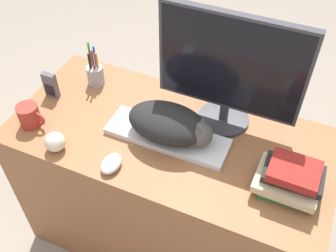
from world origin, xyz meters
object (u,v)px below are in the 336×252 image
keyboard (167,136)px  monitor (230,69)px  coffee_mug (30,116)px  baseball (55,142)px  pen_cup (95,74)px  book_stack (290,179)px  phone (51,85)px  cat (171,124)px  computer_mouse (111,163)px

keyboard → monitor: monitor is taller
coffee_mug → baseball: (0.17, -0.07, -0.01)m
coffee_mug → pen_cup: 0.34m
monitor → book_stack: 0.44m
phone → cat: bearing=-3.2°
phone → book_stack: book_stack is taller
pen_cup → book_stack: (0.90, -0.23, 0.01)m
cat → book_stack: (0.46, -0.05, -0.03)m
cat → baseball: size_ratio=4.34×
keyboard → baseball: size_ratio=6.21×
coffee_mug → book_stack: 1.01m
pen_cup → phone: (-0.13, -0.15, 0.01)m
cat → pen_cup: 0.48m
cat → computer_mouse: 0.26m
cat → computer_mouse: (-0.14, -0.21, -0.07)m
monitor → coffee_mug: monitor is taller
monitor → pen_cup: monitor is taller
keyboard → coffee_mug: size_ratio=4.10×
keyboard → baseball: bearing=-148.9°
book_stack → cat: bearing=173.6°
computer_mouse → phone: (-0.43, 0.24, 0.04)m
computer_mouse → coffee_mug: bearing=171.1°
monitor → computer_mouse: monitor is taller
phone → pen_cup: bearing=48.9°
coffee_mug → phone: size_ratio=1.01×
keyboard → phone: 0.56m
computer_mouse → coffee_mug: size_ratio=0.85×
pen_cup → phone: size_ratio=1.78×
cat → phone: cat is taller
cat → coffee_mug: cat is taller
cat → computer_mouse: cat is taller
keyboard → pen_cup: pen_cup is taller
coffee_mug → book_stack: book_stack is taller
monitor → baseball: monitor is taller
monitor → baseball: 0.70m
keyboard → baseball: baseball is taller
coffee_mug → book_stack: bearing=5.4°
baseball → book_stack: (0.84, 0.17, 0.02)m
cat → baseball: 0.44m
monitor → coffee_mug: 0.80m
coffee_mug → computer_mouse: bearing=-8.9°
monitor → keyboard: bearing=-132.7°
coffee_mug → baseball: size_ratio=1.52×
keyboard → coffee_mug: 0.55m
computer_mouse → keyboard: bearing=59.1°
book_stack → phone: bearing=175.4°
coffee_mug → pen_cup: pen_cup is taller
book_stack → monitor: bearing=142.8°
monitor → book_stack: (0.31, -0.23, -0.20)m
computer_mouse → baseball: baseball is taller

